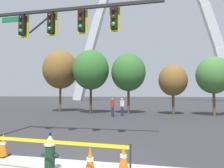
# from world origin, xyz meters

# --- Properties ---
(ground_plane) EXTENTS (240.00, 240.00, 0.00)m
(ground_plane) POSITION_xyz_m (0.00, 0.00, 0.00)
(ground_plane) COLOR #333335
(fire_hydrant) EXTENTS (0.46, 0.48, 0.99)m
(fire_hydrant) POSITION_xyz_m (-0.42, -1.03, 0.47)
(fire_hydrant) COLOR black
(fire_hydrant) RESTS_ON ground
(caution_tape_barrier) EXTENTS (4.59, 0.34, 0.95)m
(caution_tape_barrier) POSITION_xyz_m (-0.55, -1.45, 0.64)
(caution_tape_barrier) COLOR #232326
(caution_tape_barrier) RESTS_ON ground
(traffic_cone_by_hydrant) EXTENTS (0.36, 0.36, 0.73)m
(traffic_cone_by_hydrant) POSITION_xyz_m (0.69, -1.11, 0.36)
(traffic_cone_by_hydrant) COLOR black
(traffic_cone_by_hydrant) RESTS_ON ground
(traffic_cone_mid_sidewalk) EXTENTS (0.36, 0.36, 0.73)m
(traffic_cone_mid_sidewalk) POSITION_xyz_m (-2.51, -0.18, 0.36)
(traffic_cone_mid_sidewalk) COLOR black
(traffic_cone_mid_sidewalk) RESTS_ON ground
(traffic_cone_curb_edge) EXTENTS (0.36, 0.36, 0.73)m
(traffic_cone_curb_edge) POSITION_xyz_m (1.43, -0.68, 0.36)
(traffic_cone_curb_edge) COLOR black
(traffic_cone_curb_edge) RESTS_ON ground
(traffic_signal_gantry) EXTENTS (7.82, 0.44, 6.00)m
(traffic_signal_gantry) POSITION_xyz_m (-2.65, 2.23, 4.40)
(traffic_signal_gantry) COLOR #232326
(traffic_signal_gantry) RESTS_ON ground
(monument_arch) EXTENTS (44.24, 2.45, 48.28)m
(monument_arch) POSITION_xyz_m (-0.00, 52.54, 20.91)
(monument_arch) COLOR silver
(monument_arch) RESTS_ON ground
(tree_far_left) EXTENTS (3.86, 3.86, 6.76)m
(tree_far_left) POSITION_xyz_m (-8.25, 15.42, 4.63)
(tree_far_left) COLOR brown
(tree_far_left) RESTS_ON ground
(tree_left_mid) EXTENTS (3.66, 3.66, 6.40)m
(tree_left_mid) POSITION_xyz_m (-4.37, 14.29, 4.38)
(tree_left_mid) COLOR #473323
(tree_left_mid) RESTS_ON ground
(tree_center_left) EXTENTS (3.43, 3.43, 6.00)m
(tree_center_left) POSITION_xyz_m (-0.62, 14.83, 4.11)
(tree_center_left) COLOR brown
(tree_center_left) RESTS_ON ground
(tree_center_right) EXTENTS (2.71, 2.71, 4.74)m
(tree_center_right) POSITION_xyz_m (3.65, 14.82, 3.24)
(tree_center_right) COLOR brown
(tree_center_right) RESTS_ON ground
(tree_right_mid) EXTENTS (3.04, 3.04, 5.32)m
(tree_right_mid) POSITION_xyz_m (7.15, 14.43, 3.64)
(tree_right_mid) COLOR brown
(tree_right_mid) RESTS_ON ground
(pedestrian_walking_left) EXTENTS (0.38, 0.29, 1.59)m
(pedestrian_walking_left) POSITION_xyz_m (-0.85, 12.42, 0.82)
(pedestrian_walking_left) COLOR #232847
(pedestrian_walking_left) RESTS_ON ground
(pedestrian_standing_center) EXTENTS (0.38, 0.29, 1.59)m
(pedestrian_standing_center) POSITION_xyz_m (-1.55, 11.69, 0.82)
(pedestrian_standing_center) COLOR #232847
(pedestrian_standing_center) RESTS_ON ground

